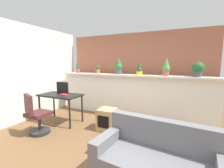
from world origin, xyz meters
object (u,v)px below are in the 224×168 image
object	(u,v)px
tv_monitor	(62,88)
potted_plant_3	(139,69)
potted_plant_0	(78,67)
potted_plant_4	(166,67)
book_on_desk	(64,95)
potted_plant_5	(198,69)
side_cube_shelf	(107,119)
couch	(157,165)
office_chair	(36,117)
desk	(60,98)
potted_plant_2	(119,66)
potted_plant_1	(98,69)

from	to	relation	value
tv_monitor	potted_plant_3	bearing A→B (deg)	30.34
potted_plant_0	potted_plant_4	distance (m)	2.78
book_on_desk	potted_plant_5	bearing A→B (deg)	21.74
side_cube_shelf	couch	size ratio (longest dim) A/B	0.31
office_chair	desk	bearing A→B (deg)	91.14
potted_plant_2	potted_plant_0	bearing A→B (deg)	-178.75
potted_plant_1	side_cube_shelf	size ratio (longest dim) A/B	0.51
desk	couch	world-z (taller)	couch
potted_plant_5	side_cube_shelf	world-z (taller)	potted_plant_5
potted_plant_0	book_on_desk	distance (m)	1.46
office_chair	couch	distance (m)	2.66
potted_plant_0	potted_plant_5	bearing A→B (deg)	-0.13
office_chair	book_on_desk	distance (m)	0.83
potted_plant_5	book_on_desk	xyz separation A→B (m)	(-3.02, -1.20, -0.66)
potted_plant_1	potted_plant_5	distance (m)	2.72
potted_plant_1	desk	distance (m)	1.42
office_chair	side_cube_shelf	xyz separation A→B (m)	(1.31, 0.86, -0.14)
potted_plant_5	side_cube_shelf	size ratio (longest dim) A/B	0.71
potted_plant_0	tv_monitor	world-z (taller)	potted_plant_0
potted_plant_0	potted_plant_1	world-z (taller)	potted_plant_0
potted_plant_0	potted_plant_5	world-z (taller)	potted_plant_0
potted_plant_2	potted_plant_4	distance (m)	1.33
desk	potted_plant_3	bearing A→B (deg)	32.10
potted_plant_4	tv_monitor	world-z (taller)	potted_plant_4
potted_plant_5	office_chair	size ratio (longest dim) A/B	0.39
potted_plant_2	potted_plant_4	size ratio (longest dim) A/B	0.99
potted_plant_1	office_chair	world-z (taller)	potted_plant_1
potted_plant_4	side_cube_shelf	size ratio (longest dim) A/B	0.97
potted_plant_3	tv_monitor	size ratio (longest dim) A/B	1.17
potted_plant_4	desk	bearing A→B (deg)	-154.96
potted_plant_3	potted_plant_0	bearing A→B (deg)	179.50
potted_plant_2	office_chair	world-z (taller)	potted_plant_2
potted_plant_4	tv_monitor	xyz separation A→B (m)	(-2.49, -1.09, -0.56)
office_chair	couch	world-z (taller)	office_chair
potted_plant_0	desk	distance (m)	1.41
book_on_desk	potted_plant_3	bearing A→B (deg)	36.50
side_cube_shelf	potted_plant_1	bearing A→B (deg)	128.51
potted_plant_1	tv_monitor	size ratio (longest dim) A/B	0.69
potted_plant_3	couch	world-z (taller)	potted_plant_3
potted_plant_4	potted_plant_2	bearing A→B (deg)	179.35
desk	potted_plant_2	bearing A→B (deg)	45.26
side_cube_shelf	book_on_desk	bearing A→B (deg)	-172.43
potted_plant_3	desk	size ratio (longest dim) A/B	0.40
potted_plant_2	book_on_desk	size ratio (longest dim) A/B	2.47
potted_plant_5	couch	bearing A→B (deg)	-103.75
potted_plant_3	desk	xyz separation A→B (m)	(-1.80, -1.13, -0.75)
tv_monitor	office_chair	size ratio (longest dim) A/B	0.41
potted_plant_4	potted_plant_5	xyz separation A→B (m)	(0.71, -0.02, -0.04)
potted_plant_2	book_on_desk	bearing A→B (deg)	-128.26
side_cube_shelf	couch	xyz separation A→B (m)	(1.33, -1.23, 0.03)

